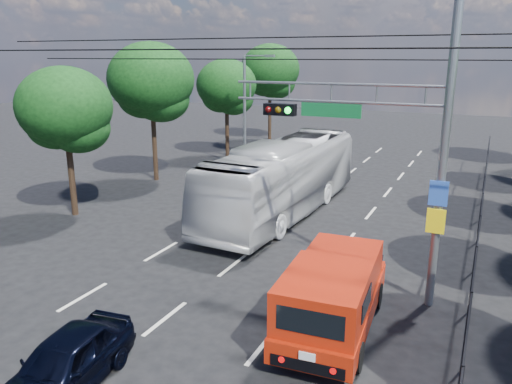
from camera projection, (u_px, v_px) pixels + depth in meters
The scene contains 13 objects.
lane_markings at pixel (295, 216), 22.53m from camera, with size 6.12×38.00×0.01m.
signal_mast at pixel (400, 123), 13.73m from camera, with size 6.43×0.39×9.50m.
streetlight_left at pixel (247, 107), 31.07m from camera, with size 2.09×0.22×7.08m.
utility_wires at pixel (242, 49), 16.11m from camera, with size 22.00×5.04×0.74m.
fence_right at pixel (479, 232), 17.54m from camera, with size 0.06×34.03×2.00m.
tree_left_b at pixel (66, 114), 21.63m from camera, with size 4.08×4.08×6.63m.
tree_left_c at pixel (152, 86), 27.76m from camera, with size 4.80×4.80×7.80m.
tree_left_d at pixel (227, 90), 34.75m from camera, with size 4.20×4.20×6.83m.
tree_left_e at pixel (270, 74), 41.60m from camera, with size 4.92×4.92×7.99m.
red_pickup at pixel (334, 293), 12.93m from camera, with size 2.37×5.61×2.04m.
navy_hatchback at pixel (65, 363), 10.74m from camera, with size 1.51×3.74×1.28m, color black.
white_bus at pixel (283, 178), 22.62m from camera, with size 2.80×11.96×3.33m, color silver.
white_van at pixel (234, 179), 26.49m from camera, with size 1.46×4.19×1.38m, color white.
Camera 1 is at (7.56, -6.13, 7.05)m, focal length 35.00 mm.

